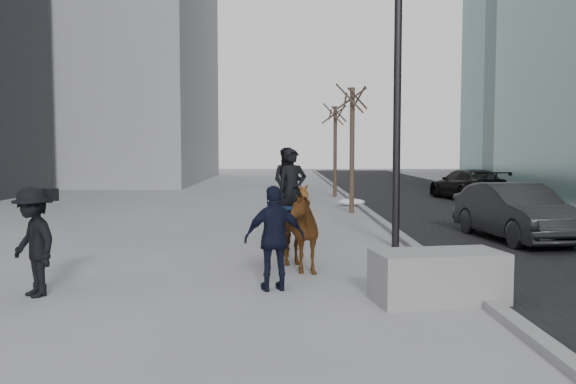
{
  "coord_description": "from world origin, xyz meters",
  "views": [
    {
      "loc": [
        -0.07,
        -10.92,
        2.37
      ],
      "look_at": [
        0.0,
        1.2,
        1.5
      ],
      "focal_mm": 38.0,
      "sensor_mm": 36.0,
      "label": 1
    }
  ],
  "objects_px": {
    "mounted_left": "(292,225)",
    "planter": "(438,277)",
    "car_near": "(516,212)",
    "mounted_right": "(289,208)"
  },
  "relations": [
    {
      "from": "planter",
      "to": "mounted_right",
      "type": "distance_m",
      "value": 5.54
    },
    {
      "from": "car_near",
      "to": "mounted_right",
      "type": "height_order",
      "value": "mounted_right"
    },
    {
      "from": "car_near",
      "to": "mounted_left",
      "type": "height_order",
      "value": "mounted_left"
    },
    {
      "from": "car_near",
      "to": "mounted_left",
      "type": "distance_m",
      "value": 6.91
    },
    {
      "from": "mounted_left",
      "to": "mounted_right",
      "type": "height_order",
      "value": "mounted_right"
    },
    {
      "from": "planter",
      "to": "mounted_right",
      "type": "xyz_separation_m",
      "value": [
        -2.27,
        5.02,
        0.57
      ]
    },
    {
      "from": "mounted_left",
      "to": "planter",
      "type": "bearing_deg",
      "value": -48.74
    },
    {
      "from": "planter",
      "to": "car_near",
      "type": "height_order",
      "value": "car_near"
    },
    {
      "from": "mounted_right",
      "to": "car_near",
      "type": "bearing_deg",
      "value": 12.12
    },
    {
      "from": "car_near",
      "to": "mounted_left",
      "type": "relative_size",
      "value": 1.89
    }
  ]
}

